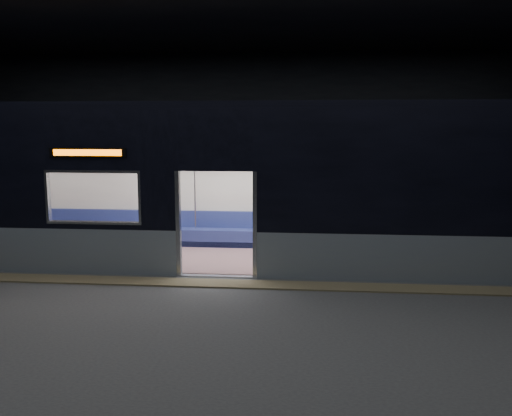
# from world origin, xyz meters

# --- Properties ---
(station_floor) EXTENTS (24.00, 14.00, 0.01)m
(station_floor) POSITION_xyz_m (0.00, 0.00, -0.01)
(station_floor) COLOR #47494C
(station_floor) RESTS_ON ground
(station_envelope) EXTENTS (24.00, 14.00, 5.00)m
(station_envelope) POSITION_xyz_m (0.00, 0.00, 3.66)
(station_envelope) COLOR black
(station_envelope) RESTS_ON station_floor
(tactile_strip) EXTENTS (22.80, 0.50, 0.03)m
(tactile_strip) POSITION_xyz_m (0.00, 0.55, 0.01)
(tactile_strip) COLOR #8C7F59
(tactile_strip) RESTS_ON station_floor
(metro_car) EXTENTS (18.00, 3.04, 3.35)m
(metro_car) POSITION_xyz_m (-0.00, 2.54, 1.85)
(metro_car) COLOR gray
(metro_car) RESTS_ON station_floor
(passenger) EXTENTS (0.48, 0.77, 1.46)m
(passenger) POSITION_xyz_m (3.51, 3.55, 0.83)
(passenger) COLOR black
(passenger) RESTS_ON metro_car
(handbag) EXTENTS (0.37, 0.34, 0.16)m
(handbag) POSITION_xyz_m (3.55, 3.30, 0.70)
(handbag) COLOR black
(handbag) RESTS_ON passenger
(transit_map) EXTENTS (0.89, 0.03, 0.58)m
(transit_map) POSITION_xyz_m (4.47, 3.85, 1.44)
(transit_map) COLOR white
(transit_map) RESTS_ON metro_car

